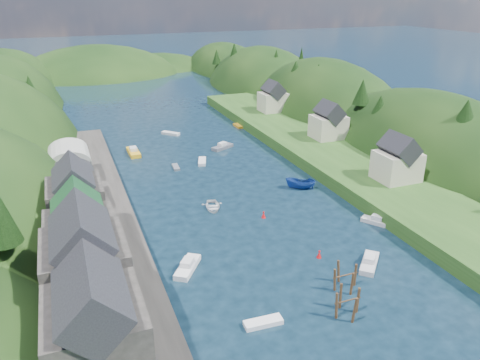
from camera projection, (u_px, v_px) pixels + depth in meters
name	position (u px, v px, depth m)	size (l,w,h in m)	color
ground	(202.00, 161.00, 98.27)	(600.00, 600.00, 0.00)	black
hillside_right	(324.00, 138.00, 137.76)	(36.00, 245.56, 48.00)	black
far_hills	(124.00, 95.00, 209.68)	(103.00, 68.00, 44.00)	black
hill_trees	(184.00, 94.00, 107.06)	(91.52, 152.09, 12.35)	black
quay_left	(98.00, 245.00, 63.97)	(12.00, 110.00, 2.00)	#2D2B28
terrace_left_grass	(43.00, 253.00, 61.52)	(12.00, 110.00, 2.50)	#234719
quayside_buildings	(85.00, 259.00, 49.25)	(8.00, 35.84, 12.90)	#2D2B28
boat_sheds	(71.00, 171.00, 78.05)	(7.00, 21.00, 7.50)	#2D2D30
terrace_right	(331.00, 156.00, 97.60)	(16.00, 120.00, 2.40)	#234719
right_bank_cottages	(324.00, 123.00, 104.03)	(9.00, 59.24, 8.41)	beige
piling_cluster_near	(347.00, 305.00, 51.36)	(3.26, 3.04, 3.75)	#382314
piling_cluster_far	(345.00, 279.00, 56.08)	(3.43, 3.18, 3.56)	#382314
channel_buoy_near	(319.00, 255.00, 62.67)	(0.70, 0.70, 1.10)	red
channel_buoy_far	(264.00, 215.00, 73.64)	(0.70, 0.70, 1.10)	red
moored_boats	(234.00, 186.00, 84.39)	(34.84, 76.41, 2.09)	silver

